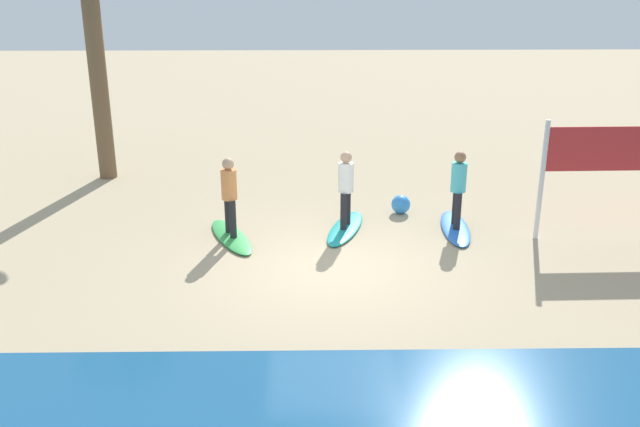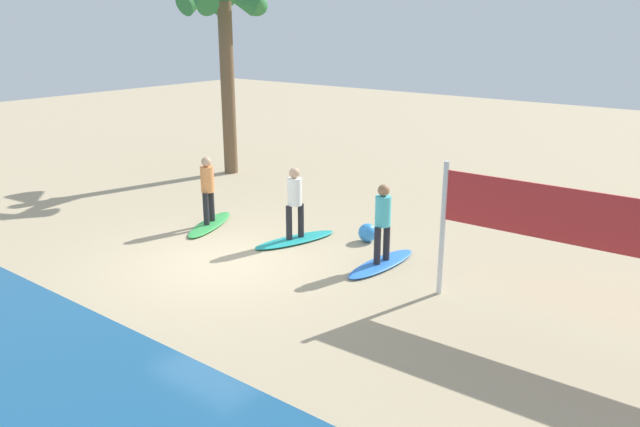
{
  "view_description": "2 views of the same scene",
  "coord_description": "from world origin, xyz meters",
  "px_view_note": "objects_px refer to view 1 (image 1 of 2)",
  "views": [
    {
      "loc": [
        0.42,
        12.34,
        5.7
      ],
      "look_at": [
        0.22,
        -0.78,
        0.82
      ],
      "focal_mm": 40.63,
      "sensor_mm": 36.0,
      "label": 1
    },
    {
      "loc": [
        -9.04,
        8.31,
        4.87
      ],
      "look_at": [
        -1.22,
        -1.74,
        0.89
      ],
      "focal_mm": 35.12,
      "sensor_mm": 36.0,
      "label": 2
    }
  ],
  "objects_px": {
    "surfer_blue": "(458,184)",
    "surfer_green": "(229,191)",
    "surfboard_teal": "(345,228)",
    "surfer_teal": "(346,184)",
    "beach_ball": "(401,204)",
    "surfboard_green": "(231,237)",
    "surfboard_blue": "(455,228)"
  },
  "relations": [
    {
      "from": "surfer_blue",
      "to": "surfer_green",
      "type": "relative_size",
      "value": 1.0
    },
    {
      "from": "surfboard_teal",
      "to": "surfer_teal",
      "type": "relative_size",
      "value": 1.28
    },
    {
      "from": "surfer_green",
      "to": "beach_ball",
      "type": "xyz_separation_m",
      "value": [
        -3.68,
        -1.45,
        -0.82
      ]
    },
    {
      "from": "surfboard_teal",
      "to": "surfboard_green",
      "type": "distance_m",
      "value": 2.42
    },
    {
      "from": "surfboard_teal",
      "to": "surfer_teal",
      "type": "bearing_deg",
      "value": 16.9
    },
    {
      "from": "surfer_teal",
      "to": "surfboard_teal",
      "type": "bearing_deg",
      "value": -90.0
    },
    {
      "from": "surfboard_green",
      "to": "surfer_green",
      "type": "relative_size",
      "value": 1.28
    },
    {
      "from": "surfboard_teal",
      "to": "surfer_teal",
      "type": "xyz_separation_m",
      "value": [
        0.0,
        0.0,
        0.99
      ]
    },
    {
      "from": "surfboard_green",
      "to": "surfer_blue",
      "type": "bearing_deg",
      "value": 71.97
    },
    {
      "from": "surfboard_blue",
      "to": "surfer_green",
      "type": "distance_m",
      "value": 4.84
    },
    {
      "from": "surfboard_blue",
      "to": "surfer_blue",
      "type": "height_order",
      "value": "surfer_blue"
    },
    {
      "from": "surfboard_blue",
      "to": "surfer_teal",
      "type": "distance_m",
      "value": 2.54
    },
    {
      "from": "surfboard_blue",
      "to": "surfer_blue",
      "type": "relative_size",
      "value": 1.28
    },
    {
      "from": "surfboard_green",
      "to": "surfer_green",
      "type": "height_order",
      "value": "surfer_green"
    },
    {
      "from": "surfer_blue",
      "to": "beach_ball",
      "type": "bearing_deg",
      "value": -45.04
    },
    {
      "from": "surfboard_blue",
      "to": "beach_ball",
      "type": "distance_m",
      "value": 1.48
    },
    {
      "from": "surfer_teal",
      "to": "beach_ball",
      "type": "distance_m",
      "value": 1.84
    },
    {
      "from": "surfboard_blue",
      "to": "surfboard_teal",
      "type": "relative_size",
      "value": 1.0
    },
    {
      "from": "surfboard_teal",
      "to": "surfboard_green",
      "type": "bearing_deg",
      "value": -62.76
    },
    {
      "from": "surfboard_teal",
      "to": "surfer_teal",
      "type": "distance_m",
      "value": 0.99
    },
    {
      "from": "surfer_blue",
      "to": "surfer_green",
      "type": "bearing_deg",
      "value": 4.91
    },
    {
      "from": "surfboard_blue",
      "to": "beach_ball",
      "type": "height_order",
      "value": "beach_ball"
    },
    {
      "from": "surfboard_blue",
      "to": "surfboard_green",
      "type": "height_order",
      "value": "same"
    },
    {
      "from": "surfboard_green",
      "to": "beach_ball",
      "type": "xyz_separation_m",
      "value": [
        -3.68,
        -1.45,
        0.17
      ]
    },
    {
      "from": "surfer_blue",
      "to": "beach_ball",
      "type": "relative_size",
      "value": 3.84
    },
    {
      "from": "beach_ball",
      "to": "surfer_teal",
      "type": "bearing_deg",
      "value": 37.99
    },
    {
      "from": "surfer_blue",
      "to": "surfboard_teal",
      "type": "relative_size",
      "value": 0.78
    },
    {
      "from": "surfer_teal",
      "to": "surfer_green",
      "type": "distance_m",
      "value": 2.42
    },
    {
      "from": "surfer_blue",
      "to": "surfboard_blue",
      "type": "bearing_deg",
      "value": 0.0
    },
    {
      "from": "surfboard_teal",
      "to": "surfer_green",
      "type": "bearing_deg",
      "value": -62.76
    },
    {
      "from": "surfer_teal",
      "to": "surfboard_green",
      "type": "height_order",
      "value": "surfer_teal"
    },
    {
      "from": "surfboard_blue",
      "to": "surfboard_green",
      "type": "distance_m",
      "value": 4.74
    }
  ]
}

